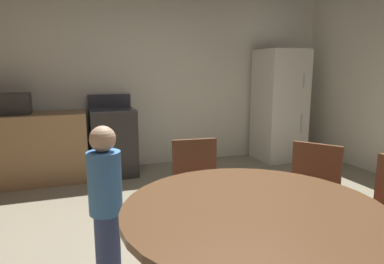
% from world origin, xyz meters
% --- Properties ---
extents(ground_plane, '(14.00, 14.00, 0.00)m').
position_xyz_m(ground_plane, '(0.00, 0.00, 0.00)').
color(ground_plane, gray).
extents(wall_back, '(6.18, 0.12, 2.70)m').
position_xyz_m(wall_back, '(0.00, 2.84, 1.35)').
color(wall_back, silver).
rests_on(wall_back, ground).
extents(kitchen_counter, '(1.88, 0.60, 0.90)m').
position_xyz_m(kitchen_counter, '(-1.85, 2.44, 0.45)').
color(kitchen_counter, '#9E754C').
rests_on(kitchen_counter, ground).
extents(oven_range, '(0.60, 0.60, 1.10)m').
position_xyz_m(oven_range, '(-0.57, 2.45, 0.47)').
color(oven_range, '#2D2B28').
rests_on(oven_range, ground).
extents(refrigerator, '(0.68, 0.68, 1.76)m').
position_xyz_m(refrigerator, '(2.07, 2.39, 0.88)').
color(refrigerator, silver).
rests_on(refrigerator, ground).
extents(microwave, '(0.44, 0.32, 0.26)m').
position_xyz_m(microwave, '(-1.78, 2.44, 1.03)').
color(microwave, '#2D2B28').
rests_on(microwave, kitchen_counter).
extents(dining_table, '(1.34, 1.34, 0.76)m').
position_xyz_m(dining_table, '(-0.22, -0.79, 0.61)').
color(dining_table, brown).
rests_on(dining_table, ground).
extents(chair_northeast, '(0.56, 0.56, 0.87)m').
position_xyz_m(chair_northeast, '(0.66, -0.16, 0.50)').
color(chair_northeast, brown).
rests_on(chair_northeast, ground).
extents(chair_north, '(0.43, 0.43, 0.87)m').
position_xyz_m(chair_north, '(-0.12, 0.28, 0.50)').
color(chair_north, brown).
rests_on(chair_north, ground).
extents(person_child, '(0.31, 0.31, 1.09)m').
position_xyz_m(person_child, '(-0.88, -0.01, 0.58)').
color(person_child, '#3D4C84').
rests_on(person_child, ground).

